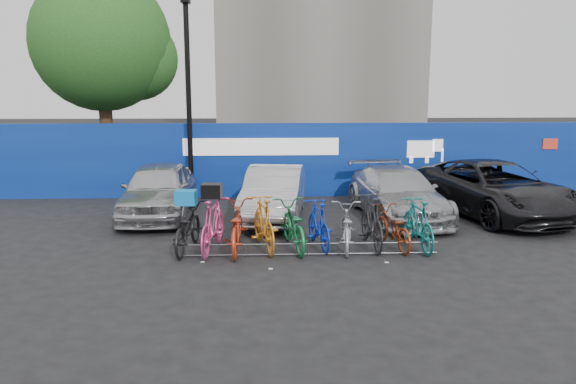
{
  "coord_description": "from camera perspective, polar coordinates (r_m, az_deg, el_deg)",
  "views": [
    {
      "loc": [
        -0.92,
        -12.09,
        3.61
      ],
      "look_at": [
        -0.3,
        2.0,
        0.91
      ],
      "focal_mm": 35.0,
      "sensor_mm": 36.0,
      "label": 1
    }
  ],
  "objects": [
    {
      "name": "lamppost",
      "position": [
        17.64,
        -10.07,
        9.58
      ],
      "size": [
        0.25,
        0.5,
        6.11
      ],
      "color": "black",
      "rests_on": "ground"
    },
    {
      "name": "bike_rack",
      "position": [
        12.03,
        2.0,
        -5.81
      ],
      "size": [
        5.6,
        0.03,
        0.3
      ],
      "color": "#595B60",
      "rests_on": "ground"
    },
    {
      "name": "cargo_crate",
      "position": [
        12.4,
        -10.31,
        -0.56
      ],
      "size": [
        0.47,
        0.38,
        0.32
      ],
      "primitive_type": "cube",
      "rotation": [
        0.0,
        0.0,
        -0.1
      ],
      "color": "blue",
      "rests_on": "bike_0"
    },
    {
      "name": "bike_2",
      "position": [
        12.34,
        -5.34,
        -3.58
      ],
      "size": [
        0.74,
        2.09,
        1.09
      ],
      "primitive_type": "imported",
      "rotation": [
        0.0,
        0.0,
        3.13
      ],
      "color": "#B5351A",
      "rests_on": "ground"
    },
    {
      "name": "car_2",
      "position": [
        15.71,
        11.06,
        -0.11
      ],
      "size": [
        2.4,
        4.86,
        1.36
      ],
      "primitive_type": "imported",
      "rotation": [
        0.0,
        0.0,
        0.11
      ],
      "color": "#A5A6AA",
      "rests_on": "ground"
    },
    {
      "name": "bike_9",
      "position": [
        12.8,
        13.07,
        -3.17
      ],
      "size": [
        0.69,
        1.94,
        1.15
      ],
      "primitive_type": "imported",
      "rotation": [
        0.0,
        0.0,
        3.22
      ],
      "color": "#137370",
      "rests_on": "ground"
    },
    {
      "name": "hoarding",
      "position": [
        18.27,
        0.43,
        3.28
      ],
      "size": [
        22.0,
        0.18,
        2.4
      ],
      "color": "navy",
      "rests_on": "ground"
    },
    {
      "name": "bike_6",
      "position": [
        12.55,
        5.91,
        -3.59
      ],
      "size": [
        0.89,
        1.95,
        0.99
      ],
      "primitive_type": "imported",
      "rotation": [
        0.0,
        0.0,
        3.02
      ],
      "color": "#9FA1A6",
      "rests_on": "ground"
    },
    {
      "name": "ground",
      "position": [
        12.65,
        1.78,
        -5.74
      ],
      "size": [
        100.0,
        100.0,
        0.0
      ],
      "primitive_type": "plane",
      "color": "black",
      "rests_on": "ground"
    },
    {
      "name": "bike_4",
      "position": [
        12.48,
        0.48,
        -3.44
      ],
      "size": [
        1.03,
        2.11,
        1.06
      ],
      "primitive_type": "imported",
      "rotation": [
        0.0,
        0.0,
        3.31
      ],
      "color": "#166F38",
      "rests_on": "ground"
    },
    {
      "name": "car_0",
      "position": [
        15.88,
        -13.01,
        0.21
      ],
      "size": [
        1.86,
        4.47,
        1.51
      ],
      "primitive_type": "imported",
      "rotation": [
        0.0,
        0.0,
        0.02
      ],
      "color": "#AAAAAF",
      "rests_on": "ground"
    },
    {
      "name": "bike_8",
      "position": [
        12.78,
        10.56,
        -3.6
      ],
      "size": [
        0.97,
        1.85,
        0.93
      ],
      "primitive_type": "imported",
      "rotation": [
        0.0,
        0.0,
        3.35
      ],
      "color": "maroon",
      "rests_on": "ground"
    },
    {
      "name": "cargo_topcase",
      "position": [
        12.21,
        -7.74,
        0.12
      ],
      "size": [
        0.45,
        0.4,
        0.31
      ],
      "primitive_type": "cube",
      "rotation": [
        0.0,
        0.0,
        -0.08
      ],
      "color": "black",
      "rests_on": "bike_1"
    },
    {
      "name": "bike_0",
      "position": [
        12.55,
        -10.21,
        -3.59
      ],
      "size": [
        0.92,
        2.04,
        1.04
      ],
      "primitive_type": "imported",
      "rotation": [
        0.0,
        0.0,
        3.02
      ],
      "color": "black",
      "rests_on": "ground"
    },
    {
      "name": "bike_7",
      "position": [
        12.73,
        8.5,
        -2.97
      ],
      "size": [
        0.64,
        2.01,
        1.19
      ],
      "primitive_type": "imported",
      "rotation": [
        0.0,
        0.0,
        3.18
      ],
      "color": "black",
      "rests_on": "ground"
    },
    {
      "name": "bike_1",
      "position": [
        12.38,
        -7.65,
        -3.32
      ],
      "size": [
        0.87,
        2.07,
        1.2
      ],
      "primitive_type": "imported",
      "rotation": [
        0.0,
        0.0,
        2.99
      ],
      "color": "#DD3F83",
      "rests_on": "ground"
    },
    {
      "name": "car_1",
      "position": [
        15.33,
        -1.41,
        -0.11
      ],
      "size": [
        2.01,
        4.39,
        1.39
      ],
      "primitive_type": "imported",
      "rotation": [
        0.0,
        0.0,
        -0.13
      ],
      "color": "#A6A5AA",
      "rests_on": "ground"
    },
    {
      "name": "bike_3",
      "position": [
        12.43,
        -2.48,
        -3.2
      ],
      "size": [
        0.97,
        2.06,
        1.19
      ],
      "primitive_type": "imported",
      "rotation": [
        0.0,
        0.0,
        3.36
      ],
      "color": "orange",
      "rests_on": "ground"
    },
    {
      "name": "bike_5",
      "position": [
        12.59,
        3.13,
        -3.29
      ],
      "size": [
        0.79,
        1.85,
        1.08
      ],
      "primitive_type": "imported",
      "rotation": [
        0.0,
        0.0,
        3.3
      ],
      "color": "#0C2CBE",
      "rests_on": "ground"
    },
    {
      "name": "tree",
      "position": [
        22.95,
        -17.82,
        13.98
      ],
      "size": [
        5.4,
        5.2,
        7.8
      ],
      "color": "#382314",
      "rests_on": "ground"
    },
    {
      "name": "car_3",
      "position": [
        16.67,
        20.17,
        0.32
      ],
      "size": [
        3.68,
        5.88,
        1.51
      ],
      "primitive_type": "imported",
      "rotation": [
        0.0,
        0.0,
        0.23
      ],
      "color": "black",
      "rests_on": "ground"
    }
  ]
}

